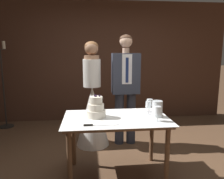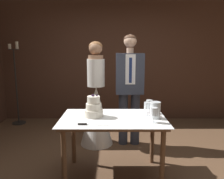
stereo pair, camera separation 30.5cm
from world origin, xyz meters
name	(u,v)px [view 1 (the left image)]	position (x,y,z in m)	size (l,w,h in m)	color
ground_plane	(124,173)	(0.00, 0.00, 0.00)	(40.00, 40.00, 0.00)	brown
wall_back	(108,62)	(0.00, 2.36, 1.31)	(5.35, 0.12, 2.61)	#472B1E
cake_table	(116,125)	(-0.11, -0.03, 0.65)	(1.27, 0.79, 0.75)	brown
tiered_cake	(96,109)	(-0.34, 0.02, 0.85)	(0.23, 0.23, 0.28)	silver
cake_knife	(94,125)	(-0.38, -0.29, 0.75)	(0.39, 0.02, 0.02)	silver
wine_glass_near	(148,105)	(0.32, 0.06, 0.87)	(0.07, 0.07, 0.17)	silver
wine_glass_middle	(158,111)	(0.35, -0.21, 0.87)	(0.08, 0.08, 0.17)	silver
wine_glass_far	(150,103)	(0.36, 0.17, 0.87)	(0.08, 0.08, 0.17)	silver
hurricane_candle	(157,109)	(0.40, -0.05, 0.84)	(0.13, 0.13, 0.20)	silver
bride	(92,108)	(-0.38, 0.92, 0.63)	(0.54, 0.54, 1.69)	white
groom	(126,84)	(0.17, 0.92, 1.01)	(0.44, 0.25, 1.79)	#333847
candle_stand	(4,89)	(-2.13, 1.96, 0.79)	(0.28, 0.28, 1.73)	black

